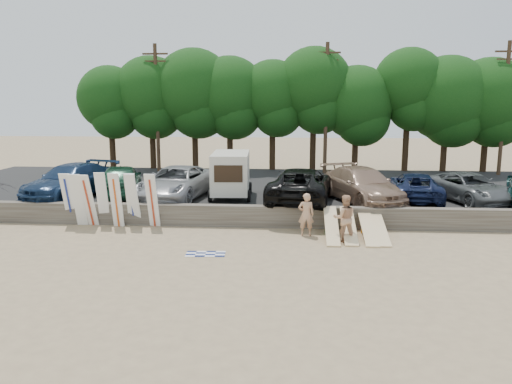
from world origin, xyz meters
TOP-DOWN VIEW (x-y plane):
  - ground at (0.00, 0.00)m, footprint 120.00×120.00m
  - seawall at (0.00, 3.00)m, footprint 44.00×0.50m
  - parking_lot at (0.00, 10.50)m, footprint 44.00×14.50m
  - treeline at (0.60, 17.57)m, footprint 32.65×6.07m
  - utility_poles at (2.00, 16.00)m, footprint 25.80×0.26m
  - box_trailer at (-3.51, 6.43)m, footprint 2.33×3.86m
  - car_0 at (-11.99, 5.78)m, footprint 4.00×6.49m
  - car_1 at (-9.39, 6.17)m, footprint 3.43×5.57m
  - car_2 at (-6.33, 5.99)m, footprint 3.64×6.33m
  - car_3 at (0.17, 5.44)m, footprint 3.67×6.61m
  - car_4 at (3.28, 5.69)m, footprint 4.42×6.42m
  - car_5 at (6.02, 6.27)m, footprint 2.99×5.42m
  - car_6 at (8.71, 6.21)m, footprint 3.93×5.67m
  - surfboard_upright_0 at (-10.66, 2.63)m, footprint 0.55×0.83m
  - surfboard_upright_1 at (-10.07, 2.37)m, footprint 0.53×0.79m
  - surfboard_upright_2 at (-9.61, 2.37)m, footprint 0.58×0.88m
  - surfboard_upright_3 at (-9.04, 2.64)m, footprint 0.51×0.59m
  - surfboard_upright_4 at (-8.30, 2.36)m, footprint 0.51×0.55m
  - surfboard_upright_5 at (-7.57, 2.56)m, footprint 0.58×0.81m
  - surfboard_upright_6 at (-7.65, 2.62)m, footprint 0.53×0.71m
  - surfboard_upright_7 at (-6.64, 2.47)m, footprint 0.53×0.69m
  - surfboard_low_0 at (1.43, 1.33)m, footprint 0.56×2.85m
  - surfboard_low_1 at (2.17, 1.43)m, footprint 0.56×2.85m
  - surfboard_low_2 at (2.99, 1.39)m, footprint 0.56×2.92m
  - surfboard_low_3 at (3.47, 1.46)m, footprint 0.56×2.93m
  - beachgoer_a at (0.35, 1.62)m, footprint 0.69×0.46m
  - beachgoer_b at (1.92, 0.86)m, footprint 1.00×0.80m
  - cooler at (1.44, 1.97)m, footprint 0.46×0.41m
  - gear_bag at (2.97, 2.23)m, footprint 0.37×0.34m
  - beach_towel at (-3.52, -1.35)m, footprint 1.59×1.59m

SIDE VIEW (x-z plane):
  - ground at x=0.00m, z-range 0.00..0.00m
  - beach_towel at x=-3.52m, z-range 0.01..0.01m
  - gear_bag at x=2.97m, z-range 0.00..0.22m
  - cooler at x=1.44m, z-range 0.00..0.32m
  - parking_lot at x=0.00m, z-range 0.00..0.70m
  - surfboard_low_3 at x=3.47m, z-range 0.00..0.80m
  - surfboard_low_2 at x=2.99m, z-range 0.00..0.83m
  - seawall at x=0.00m, z-range 0.00..1.00m
  - surfboard_low_1 at x=2.17m, z-range 0.00..1.06m
  - surfboard_low_0 at x=1.43m, z-range 0.00..1.08m
  - beachgoer_a at x=0.35m, z-range 0.00..1.88m
  - beachgoer_b at x=1.92m, z-range 0.00..1.96m
  - surfboard_upright_2 at x=-9.61m, z-range 0.00..2.50m
  - surfboard_upright_0 at x=-10.66m, z-range 0.00..2.51m
  - surfboard_upright_1 at x=-10.07m, z-range 0.00..2.52m
  - surfboard_upright_5 at x=-7.57m, z-range 0.00..2.52m
  - surfboard_upright_6 at x=-7.65m, z-range 0.00..2.54m
  - surfboard_upright_7 at x=-6.64m, z-range 0.00..2.54m
  - surfboard_upright_3 at x=-9.04m, z-range 0.00..2.56m
  - surfboard_upright_4 at x=-8.30m, z-range 0.00..2.57m
  - car_5 at x=6.02m, z-range 0.70..2.14m
  - car_6 at x=8.71m, z-range 0.70..2.14m
  - car_2 at x=-6.33m, z-range 0.70..2.36m
  - car_4 at x=3.28m, z-range 0.70..2.43m
  - car_3 at x=0.17m, z-range 0.70..2.45m
  - car_0 at x=-11.99m, z-range 0.70..2.46m
  - car_1 at x=-9.39m, z-range 0.70..2.47m
  - box_trailer at x=-3.51m, z-range 0.84..3.22m
  - utility_poles at x=2.00m, z-range 0.93..9.93m
  - treeline at x=0.60m, z-range 1.77..10.70m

